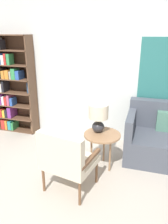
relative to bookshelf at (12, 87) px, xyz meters
The scene contains 6 objects.
ground_plane 2.70m from the bookshelf, 46.97° to the right, with size 14.00×14.00×0.00m, color #B2A899.
wall_back 1.84m from the bookshelf, ahead, with size 6.40×0.08×2.70m.
bookshelf is the anchor object (origin of this frame).
armchair 2.39m from the bookshelf, 41.05° to the right, with size 0.72×0.68×0.88m.
side_table 2.30m from the bookshelf, 22.02° to the right, with size 0.55×0.55×0.57m.
table_lamp 2.16m from the bookshelf, 21.35° to the right, with size 0.30×0.30×0.44m.
Camera 1 is at (0.95, -1.91, 2.01)m, focal length 35.00 mm.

